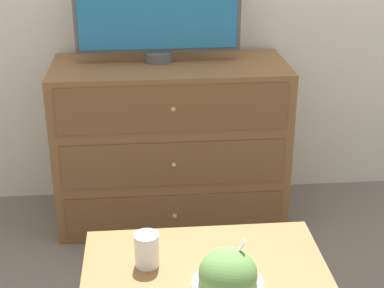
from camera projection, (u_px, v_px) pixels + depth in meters
The scene contains 5 objects.
ground_plane at pixel (184, 189), 3.45m from camera, with size 12.00×12.00×0.00m, color #70665B.
dresser at pixel (171, 143), 3.02m from camera, with size 1.15×0.52×0.84m.
tv at pixel (158, 3), 2.78m from camera, with size 0.80×0.14×0.55m.
takeout_bowl at pixel (228, 278), 1.77m from camera, with size 0.22×0.22×0.18m.
drink_cup at pixel (147, 252), 1.92m from camera, with size 0.08×0.08×0.12m.
Camera 1 is at (-0.23, -3.05, 1.62)m, focal length 55.00 mm.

